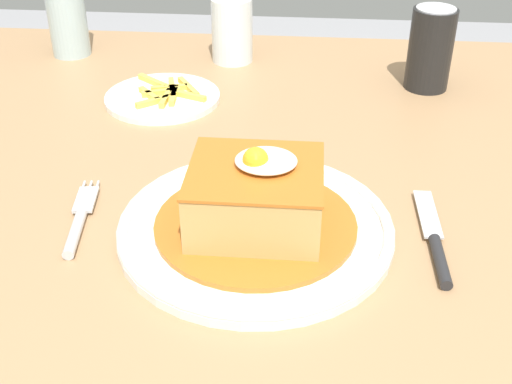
{
  "coord_description": "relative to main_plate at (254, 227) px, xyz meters",
  "views": [
    {
      "loc": [
        0.0,
        -0.65,
        1.16
      ],
      "look_at": [
        -0.05,
        -0.07,
        0.79
      ],
      "focal_mm": 46.09,
      "sensor_mm": 36.0,
      "label": 1
    }
  ],
  "objects": [
    {
      "name": "sandwich_meal",
      "position": [
        0.0,
        0.0,
        0.03
      ],
      "size": [
        0.21,
        0.21,
        0.09
      ],
      "color": "#C66B23",
      "rests_on": "main_plate"
    },
    {
      "name": "dining_table",
      "position": [
        0.05,
        0.09,
        -0.1
      ],
      "size": [
        1.46,
        1.06,
        0.75
      ],
      "color": "#A87F56",
      "rests_on": "ground_plane"
    },
    {
      "name": "main_plate",
      "position": [
        0.0,
        0.0,
        0.0
      ],
      "size": [
        0.29,
        0.29,
        0.02
      ],
      "color": "white",
      "rests_on": "dining_table"
    },
    {
      "name": "fork",
      "position": [
        -0.19,
        -0.0,
        -0.0
      ],
      "size": [
        0.03,
        0.14,
        0.01
      ],
      "color": "silver",
      "rests_on": "dining_table"
    },
    {
      "name": "side_plate_fries",
      "position": [
        -0.17,
        0.32,
        -0.0
      ],
      "size": [
        0.17,
        0.17,
        0.02
      ],
      "color": "white",
      "rests_on": "dining_table"
    },
    {
      "name": "knife",
      "position": [
        0.18,
        -0.01,
        -0.0
      ],
      "size": [
        0.02,
        0.17,
        0.01
      ],
      "color": "#262628",
      "rests_on": "dining_table"
    },
    {
      "name": "soda_can",
      "position": [
        0.23,
        0.41,
        0.05
      ],
      "size": [
        0.07,
        0.07,
        0.12
      ],
      "color": "black",
      "rests_on": "dining_table"
    },
    {
      "name": "drinking_glass",
      "position": [
        -0.08,
        0.49,
        0.04
      ],
      "size": [
        0.07,
        0.07,
        0.1
      ],
      "color": "gold",
      "rests_on": "dining_table"
    }
  ]
}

